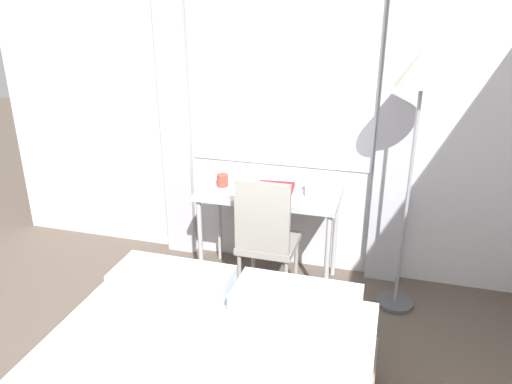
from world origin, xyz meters
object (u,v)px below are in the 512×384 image
at_px(desk_chair, 266,235).
at_px(mug, 222,180).
at_px(book, 275,187).
at_px(telephone, 318,188).
at_px(desk, 269,201).
at_px(standing_lamp, 421,92).

xyz_separation_m(desk_chair, mug, (-0.41, 0.26, 0.27)).
bearing_deg(desk_chair, book, 92.89).
relative_size(telephone, book, 0.64).
distance_m(desk_chair, mug, 0.56).
height_order(desk, desk_chair, desk_chair).
bearing_deg(telephone, mug, -175.72).
relative_size(desk, standing_lamp, 0.57).
xyz_separation_m(telephone, book, (-0.32, -0.00, -0.03)).
xyz_separation_m(book, mug, (-0.39, -0.05, 0.03)).
bearing_deg(standing_lamp, telephone, 167.48).
relative_size(standing_lamp, book, 6.32).
distance_m(desk, desk_chair, 0.30).
height_order(desk, telephone, telephone).
xyz_separation_m(desk, desk_chair, (0.04, -0.25, -0.15)).
distance_m(standing_lamp, telephone, 0.98).
bearing_deg(desk_chair, mug, 148.11).
xyz_separation_m(standing_lamp, telephone, (-0.61, 0.14, -0.75)).
relative_size(desk_chair, book, 3.33).
distance_m(desk, standing_lamp, 1.30).
xyz_separation_m(desk_chair, book, (-0.01, 0.31, 0.24)).
distance_m(standing_lamp, book, 1.22).
relative_size(standing_lamp, mug, 19.88).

